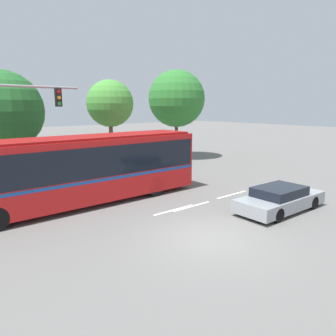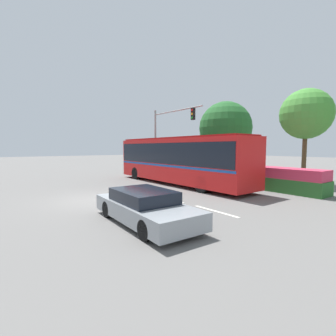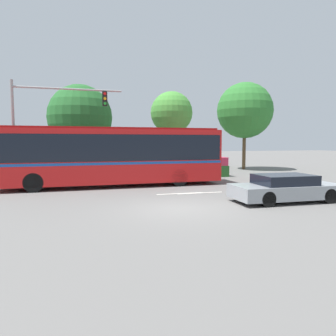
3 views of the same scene
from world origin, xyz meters
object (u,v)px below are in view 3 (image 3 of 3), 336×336
Objects in this scene: traffic_light_pole at (45,115)px; street_tree_left at (80,117)px; street_tree_right at (245,111)px; city_bus at (114,153)px; sedan_foreground at (286,188)px; street_tree_centre at (172,113)px.

traffic_light_pole is 0.91× the size of street_tree_left.
street_tree_right is at bearing 2.84° from street_tree_left.
city_bus is 1.78× the size of street_tree_left.
street_tree_right is at bearing -148.73° from city_bus.
city_bus is 9.58m from sedan_foreground.
street_tree_centre reaches higher than sedan_foreground.
street_tree_centre reaches higher than city_bus.
street_tree_right reaches higher than city_bus.
street_tree_left is at bearing 122.33° from sedan_foreground.
sedan_foreground is 16.92m from street_tree_right.
traffic_light_pole is (-3.85, 1.77, 2.22)m from city_bus.
street_tree_centre is (5.64, 7.13, 3.09)m from city_bus.
street_tree_centre is at bearing -173.10° from street_tree_right.
sedan_foreground is 0.70× the size of street_tree_centre.
traffic_light_pole is at bearing -110.48° from street_tree_left.
street_tree_centre reaches higher than traffic_light_pole.
city_bus is 15.75m from street_tree_right.
city_bus is at bearing -76.23° from street_tree_left.
sedan_foreground is (6.60, -6.81, -1.36)m from city_bus.
street_tree_right is at bearing 6.90° from street_tree_centre.
street_tree_right reaches higher than street_tree_centre.
street_tree_left is at bearing -177.16° from street_tree_right.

